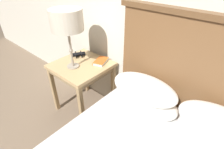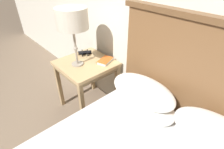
# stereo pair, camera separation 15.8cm
# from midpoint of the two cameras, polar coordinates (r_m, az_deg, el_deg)

# --- Properties ---
(wall_back) EXTENTS (8.00, 0.06, 2.60)m
(wall_back) POSITION_cam_midpoint_polar(r_m,az_deg,el_deg) (1.58, 18.81, 20.01)
(wall_back) COLOR beige
(wall_back) RESTS_ON ground_plane
(nightstand) EXTENTS (0.58, 0.58, 0.65)m
(nightstand) POSITION_cam_midpoint_polar(r_m,az_deg,el_deg) (2.03, -6.20, 1.78)
(nightstand) COLOR tan
(nightstand) RESTS_ON ground_plane
(table_lamp) EXTENTS (0.31, 0.31, 0.60)m
(table_lamp) POSITION_cam_midpoint_polar(r_m,az_deg,el_deg) (1.77, -10.35, 17.22)
(table_lamp) COLOR gray
(table_lamp) RESTS_ON nightstand
(book_on_nightstand) EXTENTS (0.17, 0.22, 0.03)m
(book_on_nightstand) POSITION_cam_midpoint_polar(r_m,az_deg,el_deg) (1.98, 0.03, 4.47)
(book_on_nightstand) COLOR silver
(book_on_nightstand) RESTS_ON nightstand
(binoculars_pair) EXTENTS (0.16, 0.16, 0.05)m
(binoculars_pair) POSITION_cam_midpoint_polar(r_m,az_deg,el_deg) (2.16, -6.78, 7.07)
(binoculars_pair) COLOR black
(binoculars_pair) RESTS_ON nightstand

